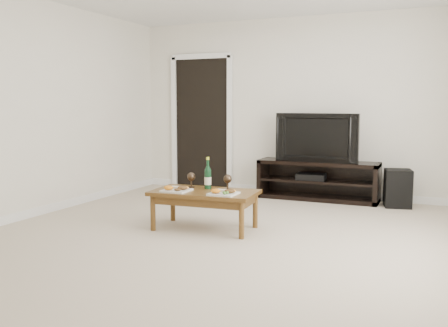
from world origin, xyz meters
TOP-DOWN VIEW (x-y plane):
  - floor at (0.00, 0.00)m, footprint 5.50×5.50m
  - back_wall at (0.00, 2.77)m, footprint 5.00×0.04m
  - doorway at (-1.55, 2.73)m, footprint 0.90×0.02m
  - media_console at (0.39, 2.50)m, footprint 1.68×0.45m
  - television at (0.39, 2.50)m, footprint 1.17×0.23m
  - av_receiver at (0.29, 2.48)m, footprint 0.43×0.34m
  - subwoofer at (1.47, 2.41)m, footprint 0.39×0.39m
  - coffee_table at (-0.35, 0.34)m, footprint 1.15×0.68m
  - plate_left at (-0.61, 0.20)m, footprint 0.27×0.27m
  - plate_right at (-0.07, 0.22)m, footprint 0.27×0.27m
  - wine_bottle at (-0.38, 0.48)m, footprint 0.07×0.07m
  - goblet_left at (-0.58, 0.48)m, footprint 0.09×0.09m
  - goblet_right at (-0.15, 0.50)m, footprint 0.09×0.09m

SIDE VIEW (x-z plane):
  - floor at x=0.00m, z-range 0.00..0.00m
  - coffee_table at x=-0.35m, z-range 0.00..0.42m
  - subwoofer at x=1.47m, z-range 0.00..0.50m
  - media_console at x=0.39m, z-range 0.00..0.55m
  - av_receiver at x=0.29m, z-range 0.29..0.36m
  - plate_left at x=-0.61m, z-range 0.42..0.49m
  - plate_right at x=-0.07m, z-range 0.42..0.49m
  - goblet_left at x=-0.58m, z-range 0.42..0.59m
  - goblet_right at x=-0.15m, z-range 0.42..0.59m
  - wine_bottle at x=-0.38m, z-range 0.42..0.77m
  - television at x=0.39m, z-range 0.55..1.22m
  - doorway at x=-1.55m, z-range 0.00..2.05m
  - back_wall at x=0.00m, z-range 0.00..2.60m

